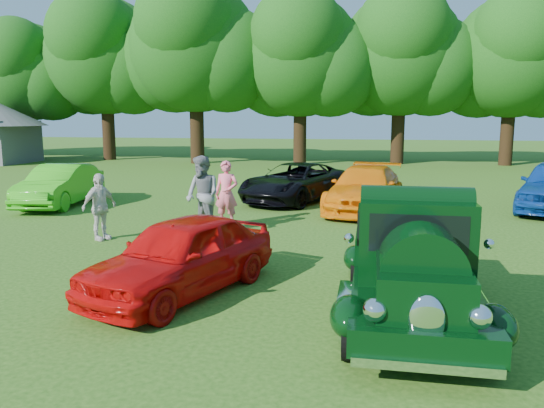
% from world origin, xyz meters
% --- Properties ---
extents(ground, '(120.00, 120.00, 0.00)m').
position_xyz_m(ground, '(0.00, 0.00, 0.00)').
color(ground, '#224B11').
rests_on(ground, ground).
extents(hero_pickup, '(2.10, 4.52, 1.76)m').
position_xyz_m(hero_pickup, '(1.66, -0.82, 0.76)').
color(hero_pickup, black).
rests_on(hero_pickup, ground).
extents(red_convertible, '(2.72, 4.03, 1.28)m').
position_xyz_m(red_convertible, '(-1.95, -0.42, 0.64)').
color(red_convertible, red).
rests_on(red_convertible, ground).
extents(back_car_lime, '(1.91, 4.18, 1.33)m').
position_xyz_m(back_car_lime, '(-8.81, 7.07, 0.66)').
color(back_car_lime, green).
rests_on(back_car_lime, ground).
extents(back_car_black, '(3.79, 5.14, 1.30)m').
position_xyz_m(back_car_black, '(-1.47, 9.37, 0.65)').
color(back_car_black, black).
rests_on(back_car_black, ground).
extents(back_car_orange, '(2.65, 4.92, 1.36)m').
position_xyz_m(back_car_orange, '(0.90, 7.99, 0.68)').
color(back_car_orange, orange).
rests_on(back_car_orange, ground).
extents(spectator_pink, '(0.64, 0.44, 1.73)m').
position_xyz_m(spectator_pink, '(-2.67, 4.98, 0.86)').
color(spectator_pink, '#F2647D').
rests_on(spectator_pink, ground).
extents(spectator_grey, '(1.19, 1.14, 1.93)m').
position_xyz_m(spectator_grey, '(-2.98, 3.92, 0.97)').
color(spectator_grey, slate).
rests_on(spectator_grey, ground).
extents(spectator_white, '(0.73, 1.00, 1.57)m').
position_xyz_m(spectator_white, '(-5.14, 2.85, 0.78)').
color(spectator_white, beige).
rests_on(spectator_white, ground).
extents(tree_line, '(63.72, 10.07, 11.94)m').
position_xyz_m(tree_line, '(-1.69, 24.03, 6.72)').
color(tree_line, '#312010').
rests_on(tree_line, ground).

